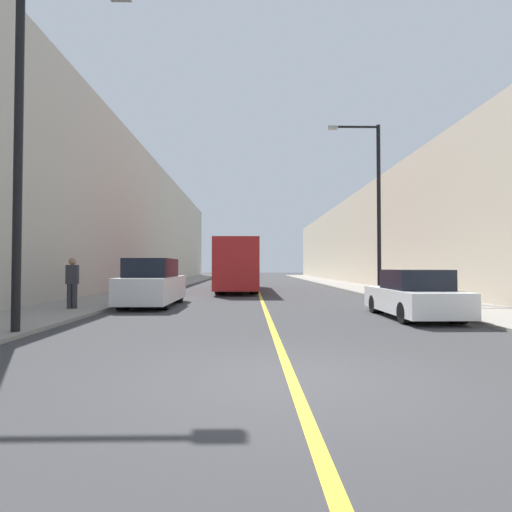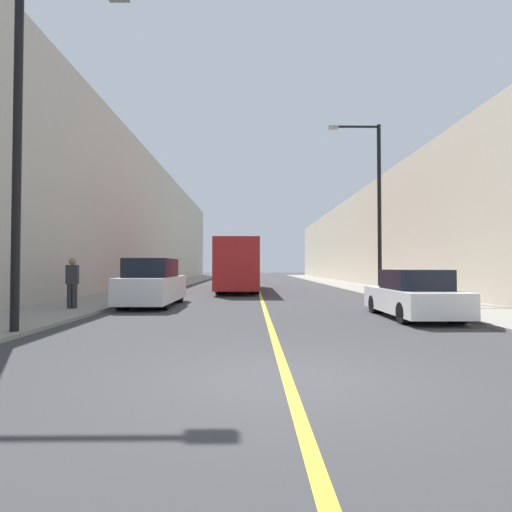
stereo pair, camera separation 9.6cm
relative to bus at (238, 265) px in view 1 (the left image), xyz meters
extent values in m
plane|color=#38383A|center=(1.33, -21.29, -1.74)|extent=(200.00, 200.00, 0.00)
cube|color=gray|center=(-6.15, 8.71, -1.69)|extent=(3.37, 72.00, 0.10)
cube|color=gray|center=(8.81, 8.71, -1.69)|extent=(3.37, 72.00, 0.10)
cube|color=#B7B2A3|center=(-9.84, 8.71, 3.93)|extent=(4.00, 72.00, 11.34)
cube|color=beige|center=(12.49, 8.71, 2.47)|extent=(4.00, 72.00, 8.42)
cube|color=gold|center=(1.33, 8.71, -1.74)|extent=(0.16, 72.00, 0.01)
cube|color=#AD1E1E|center=(0.00, 0.01, 0.03)|extent=(2.56, 11.43, 2.97)
cube|color=black|center=(0.00, -5.68, 0.55)|extent=(2.17, 0.04, 1.34)
cylinder|color=black|center=(-1.00, -3.53, -1.27)|extent=(0.56, 0.95, 0.95)
cylinder|color=black|center=(1.00, -3.53, -1.27)|extent=(0.56, 0.95, 0.95)
cylinder|color=black|center=(-1.00, 3.55, -1.27)|extent=(0.56, 0.95, 0.95)
cylinder|color=black|center=(1.00, 3.55, -1.27)|extent=(0.56, 0.95, 0.95)
cube|color=silver|center=(-3.26, -10.42, -1.04)|extent=(1.90, 4.99, 1.00)
cube|color=black|center=(-3.26, -10.67, -0.17)|extent=(1.68, 2.74, 0.75)
cube|color=black|center=(-3.26, -12.88, -0.86)|extent=(1.62, 0.04, 0.45)
cylinder|color=black|center=(-4.00, -11.96, -1.40)|extent=(0.42, 0.68, 0.68)
cylinder|color=black|center=(-2.51, -11.96, -1.40)|extent=(0.42, 0.68, 0.68)
cylinder|color=black|center=(-4.00, -8.87, -1.40)|extent=(0.42, 0.68, 0.68)
cylinder|color=black|center=(-2.51, -8.87, -1.40)|extent=(0.42, 0.68, 0.68)
cube|color=silver|center=(5.92, -14.39, -1.19)|extent=(1.84, 4.32, 0.73)
cube|color=black|center=(5.92, -14.61, -0.52)|extent=(1.62, 1.95, 0.62)
cube|color=black|center=(5.92, -16.52, -1.07)|extent=(1.56, 0.04, 0.33)
cylinder|color=black|center=(5.20, -15.73, -1.43)|extent=(0.40, 0.62, 0.62)
cylinder|color=black|center=(6.64, -15.73, -1.43)|extent=(0.40, 0.62, 0.62)
cylinder|color=black|center=(5.20, -13.05, -1.43)|extent=(0.40, 0.62, 0.62)
cylinder|color=black|center=(6.64, -13.05, -1.43)|extent=(0.40, 0.62, 0.62)
cylinder|color=black|center=(-4.77, -17.51, 2.46)|extent=(0.20, 0.20, 8.20)
cylinder|color=black|center=(7.42, -6.60, 2.80)|extent=(0.20, 0.20, 8.87)
cylinder|color=black|center=(6.24, -6.60, 7.13)|extent=(2.37, 0.12, 0.12)
cube|color=#999993|center=(5.05, -6.60, 7.08)|extent=(0.50, 0.24, 0.16)
cylinder|color=#2D2D33|center=(-5.82, -12.34, -1.20)|extent=(0.18, 0.18, 0.88)
cylinder|color=#2D2D33|center=(-5.64, -12.34, -1.20)|extent=(0.18, 0.18, 0.88)
cube|color=#2D2D33|center=(-5.73, -12.34, -0.41)|extent=(0.40, 0.22, 0.70)
sphere|color=#8C664C|center=(-5.73, -12.34, 0.07)|extent=(0.26, 0.26, 0.26)
camera|label=1|loc=(0.71, -26.99, -0.11)|focal=28.00mm
camera|label=2|loc=(0.80, -27.00, -0.11)|focal=28.00mm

